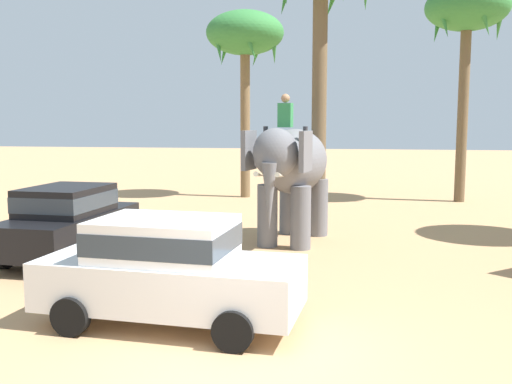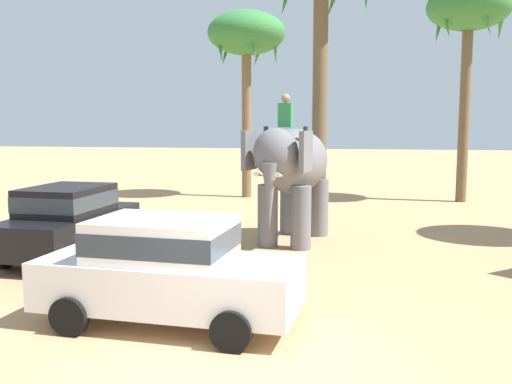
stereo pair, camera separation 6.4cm
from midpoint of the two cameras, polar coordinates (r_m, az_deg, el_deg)
ground_plane at (r=7.58m, az=-2.86°, el=-18.14°), size 120.00×120.00×0.00m
car_sedan_foreground at (r=9.35m, az=-8.79°, el=-7.27°), size 4.23×2.13×1.70m
car_parked_far_side at (r=14.35m, az=-18.02°, el=-2.52°), size 2.06×4.19×1.70m
elephant_with_mahout at (r=15.27m, az=3.42°, el=2.38°), size 2.21×4.00×3.88m
palm_tree_behind_elephant at (r=24.70m, az=-1.16°, el=14.86°), size 3.20×3.20×7.70m
palm_tree_near_hut at (r=24.78m, az=19.90°, el=16.10°), size 3.20×3.20×8.46m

